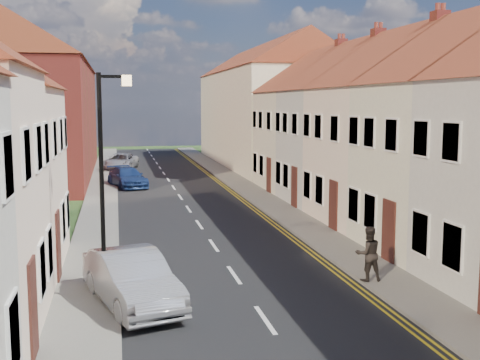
{
  "coord_description": "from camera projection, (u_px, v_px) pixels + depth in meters",
  "views": [
    {
      "loc": [
        -3.5,
        4.11,
        5.34
      ],
      "look_at": [
        1.3,
        27.39,
        2.3
      ],
      "focal_mm": 45.0,
      "sensor_mm": 36.0,
      "label": 1
    }
  ],
  "objects": [
    {
      "name": "pavement_left",
      "position": [
        97.0,
        228.0,
        25.64
      ],
      "size": [
        1.8,
        90.0,
        0.12
      ],
      "primitive_type": "cube",
      "color": "gray",
      "rests_on": "ground"
    },
    {
      "name": "pedestrian_right_b",
      "position": [
        368.0,
        254.0,
        17.72
      ],
      "size": [
        0.8,
        0.63,
        1.63
      ],
      "primitive_type": "imported",
      "rotation": [
        0.0,
        0.0,
        3.15
      ],
      "color": "black",
      "rests_on": "pavement_right"
    },
    {
      "name": "car_mid",
      "position": [
        132.0,
        279.0,
        15.83
      ],
      "size": [
        2.76,
        4.73,
        1.47
      ],
      "primitive_type": "imported",
      "rotation": [
        0.0,
        0.0,
        0.29
      ],
      "color": "#95969C",
      "rests_on": "ground"
    },
    {
      "name": "cottage_r_pink",
      "position": [
        409.0,
        123.0,
        26.76
      ],
      "size": [
        8.3,
        6.0,
        9.0
      ],
      "color": "#F9DFC5",
      "rests_on": "ground"
    },
    {
      "name": "lamppost",
      "position": [
        105.0,
        173.0,
        15.6
      ],
      "size": [
        0.88,
        0.15,
        6.0
      ],
      "color": "black",
      "rests_on": "pavement_left"
    },
    {
      "name": "block_left_far",
      "position": [
        33.0,
        104.0,
        43.42
      ],
      "size": [
        8.3,
        24.2,
        10.5
      ],
      "color": "maroon",
      "rests_on": "ground"
    },
    {
      "name": "pavement_right",
      "position": [
        295.0,
        220.0,
        27.41
      ],
      "size": [
        1.8,
        90.0,
        0.12
      ],
      "primitive_type": "cube",
      "color": "gray",
      "rests_on": "ground"
    },
    {
      "name": "car_distant",
      "position": [
        121.0,
        162.0,
        48.57
      ],
      "size": [
        3.32,
        5.12,
        1.31
      ],
      "primitive_type": "imported",
      "rotation": [
        0.0,
        0.0,
        -0.26
      ],
      "color": "#A6A7AD",
      "rests_on": "ground"
    },
    {
      "name": "car_far",
      "position": [
        127.0,
        177.0,
        38.42
      ],
      "size": [
        2.87,
        4.64,
        1.25
      ],
      "primitive_type": "imported",
      "rotation": [
        0.0,
        0.0,
        0.28
      ],
      "color": "navy",
      "rests_on": "ground"
    },
    {
      "name": "road",
      "position": [
        199.0,
        225.0,
        26.53
      ],
      "size": [
        7.0,
        90.0,
        0.02
      ],
      "primitive_type": "cube",
      "color": "black",
      "rests_on": "ground"
    },
    {
      "name": "cottage_r_white_far",
      "position": [
        361.0,
        120.0,
        32.0
      ],
      "size": [
        8.3,
        5.2,
        9.0
      ],
      "color": "silver",
      "rests_on": "ground"
    },
    {
      "name": "cottage_r_cream_far",
      "position": [
        326.0,
        117.0,
        37.25
      ],
      "size": [
        8.3,
        6.0,
        9.0
      ],
      "color": "beige",
      "rests_on": "ground"
    },
    {
      "name": "block_right_far",
      "position": [
        266.0,
        104.0,
        52.01
      ],
      "size": [
        8.3,
        24.2,
        10.5
      ],
      "color": "beige",
      "rests_on": "ground"
    }
  ]
}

